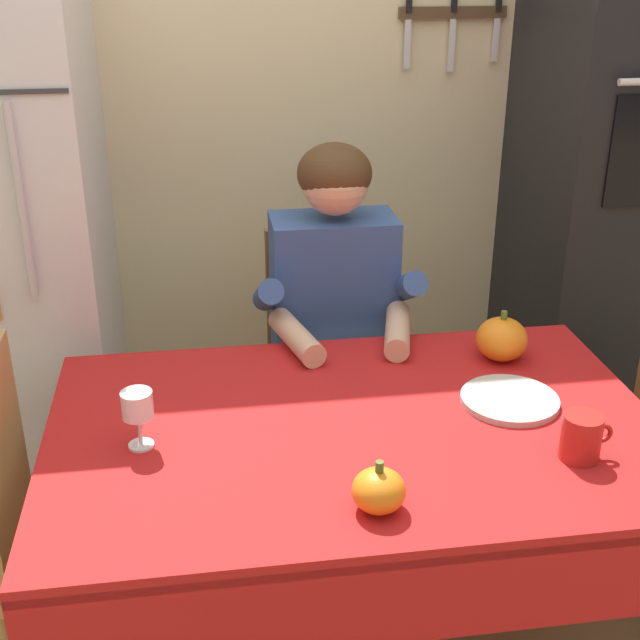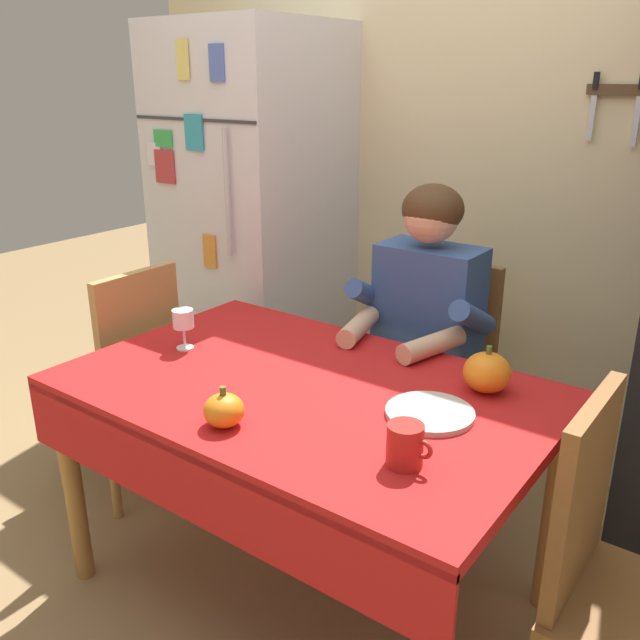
{
  "view_description": "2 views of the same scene",
  "coord_description": "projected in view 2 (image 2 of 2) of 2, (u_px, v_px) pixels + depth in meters",
  "views": [
    {
      "loc": [
        -0.33,
        -1.53,
        1.75
      ],
      "look_at": [
        -0.06,
        0.26,
        0.93
      ],
      "focal_mm": 47.45,
      "sensor_mm": 36.0,
      "label": 1
    },
    {
      "loc": [
        1.09,
        -1.3,
        1.59
      ],
      "look_at": [
        -0.04,
        0.22,
        0.89
      ],
      "focal_mm": 37.8,
      "sensor_mm": 36.0,
      "label": 2
    }
  ],
  "objects": [
    {
      "name": "chair_right_side",
      "position": [
        617.0,
        578.0,
        1.53
      ],
      "size": [
        0.4,
        0.4,
        0.93
      ],
      "color": "brown",
      "rests_on": "ground"
    },
    {
      "name": "pumpkin_medium",
      "position": [
        224.0,
        410.0,
        1.71
      ],
      "size": [
        0.11,
        0.11,
        0.11
      ],
      "color": "orange",
      "rests_on": "dining_table"
    },
    {
      "name": "ground_plane",
      "position": [
        287.0,
        606.0,
        2.13
      ],
      "size": [
        10.0,
        10.0,
        0.0
      ],
      "primitive_type": "plane",
      "color": "#93754C",
      "rests_on": "ground"
    },
    {
      "name": "chair_left_side",
      "position": [
        127.0,
        373.0,
        2.57
      ],
      "size": [
        0.4,
        0.4,
        0.93
      ],
      "color": "tan",
      "rests_on": "ground"
    },
    {
      "name": "serving_tray",
      "position": [
        430.0,
        413.0,
        1.77
      ],
      "size": [
        0.23,
        0.23,
        0.02
      ],
      "primitive_type": "cylinder",
      "color": "#B7B2A8",
      "rests_on": "dining_table"
    },
    {
      "name": "dining_table",
      "position": [
        300.0,
        413.0,
        1.97
      ],
      "size": [
        1.4,
        0.9,
        0.74
      ],
      "color": "#9E6B33",
      "rests_on": "ground"
    },
    {
      "name": "seated_person",
      "position": [
        418.0,
        331.0,
        2.37
      ],
      "size": [
        0.47,
        0.55,
        1.25
      ],
      "color": "#38384C",
      "rests_on": "ground"
    },
    {
      "name": "chair_behind_person",
      "position": [
        439.0,
        372.0,
        2.59
      ],
      "size": [
        0.4,
        0.4,
        0.93
      ],
      "color": "brown",
      "rests_on": "ground"
    },
    {
      "name": "back_wall_assembly",
      "position": [
        505.0,
        151.0,
        2.68
      ],
      "size": [
        3.7,
        0.13,
        2.6
      ],
      "color": "beige",
      "rests_on": "ground"
    },
    {
      "name": "refrigerator",
      "position": [
        255.0,
        234.0,
        3.08
      ],
      "size": [
        0.68,
        0.71,
        1.8
      ],
      "color": "silver",
      "rests_on": "ground"
    },
    {
      "name": "pumpkin_large",
      "position": [
        487.0,
        372.0,
        1.89
      ],
      "size": [
        0.13,
        0.13,
        0.14
      ],
      "color": "orange",
      "rests_on": "dining_table"
    },
    {
      "name": "wine_glass",
      "position": [
        183.0,
        321.0,
        2.17
      ],
      "size": [
        0.07,
        0.07,
        0.13
      ],
      "color": "white",
      "rests_on": "dining_table"
    },
    {
      "name": "coffee_mug",
      "position": [
        405.0,
        445.0,
        1.53
      ],
      "size": [
        0.11,
        0.09,
        0.1
      ],
      "color": "#B2231E",
      "rests_on": "dining_table"
    }
  ]
}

